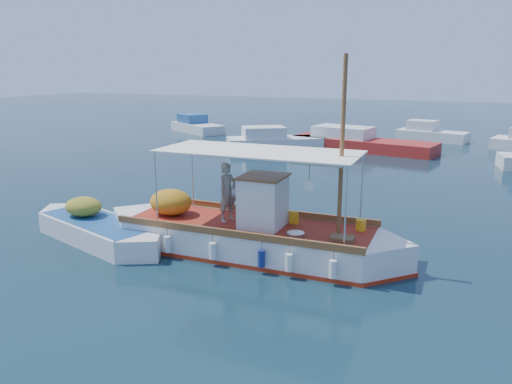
% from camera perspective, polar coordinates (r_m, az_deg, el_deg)
% --- Properties ---
extents(ground, '(160.00, 160.00, 0.00)m').
position_cam_1_polar(ground, '(16.39, 1.84, -6.56)').
color(ground, black).
rests_on(ground, ground).
extents(fishing_caique, '(10.41, 3.01, 6.35)m').
position_cam_1_polar(fishing_caique, '(16.00, -1.14, -4.95)').
color(fishing_caique, white).
rests_on(fishing_caique, ground).
extents(dinghy, '(6.19, 3.19, 1.59)m').
position_cam_1_polar(dinghy, '(18.01, -17.72, -4.21)').
color(dinghy, white).
rests_on(dinghy, ground).
extents(bg_boat_nw, '(7.61, 6.05, 1.80)m').
position_cam_1_polar(bg_boat_nw, '(36.73, 2.26, 5.78)').
color(bg_boat_nw, silver).
rests_on(bg_boat_nw, ground).
extents(bg_boat_n, '(10.67, 4.87, 1.80)m').
position_cam_1_polar(bg_boat_n, '(36.81, 11.61, 5.52)').
color(bg_boat_n, '#A7231B').
rests_on(bg_boat_n, ground).
extents(bg_boat_far_w, '(6.36, 5.11, 1.80)m').
position_cam_1_polar(bg_boat_far_w, '(46.45, -6.85, 7.42)').
color(bg_boat_far_w, silver).
rests_on(bg_boat_far_w, ground).
extents(bg_boat_far_n, '(5.77, 3.23, 1.80)m').
position_cam_1_polar(bg_boat_far_n, '(43.03, 19.23, 6.22)').
color(bg_boat_far_n, silver).
rests_on(bg_boat_far_n, ground).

